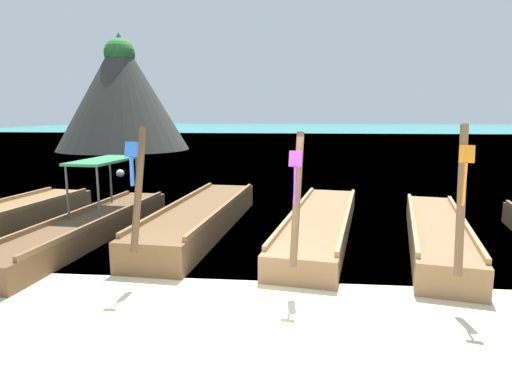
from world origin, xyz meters
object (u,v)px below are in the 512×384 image
longtail_boat_turquoise_ribbon (5,217)px  longtail_boat_green_ribbon (89,226)px  longtail_boat_violet_ribbon (320,224)px  longtail_boat_blue_ribbon (201,218)px  longtail_boat_orange_ribbon (437,233)px  karst_rock (119,94)px  mooring_buoy_near (120,173)px

longtail_boat_turquoise_ribbon → longtail_boat_green_ribbon: 2.75m
longtail_boat_violet_ribbon → longtail_boat_blue_ribbon: bearing=178.6°
longtail_boat_blue_ribbon → longtail_boat_turquoise_ribbon: bearing=-178.0°
longtail_boat_orange_ribbon → karst_rock: size_ratio=0.59×
longtail_boat_turquoise_ribbon → mooring_buoy_near: longtail_boat_turquoise_ribbon is taller
longtail_boat_violet_ribbon → longtail_boat_turquoise_ribbon: bearing=-179.3°
karst_rock → longtail_boat_violet_ribbon: bearing=-58.6°
longtail_boat_blue_ribbon → karst_rock: (-11.94, 24.32, 4.04)m
longtail_boat_violet_ribbon → longtail_boat_green_ribbon: bearing=-170.2°
longtail_boat_orange_ribbon → mooring_buoy_near: (-11.08, 9.59, -0.11)m
mooring_buoy_near → longtail_boat_orange_ribbon: bearing=-40.9°
longtail_boat_blue_ribbon → karst_rock: karst_rock is taller
longtail_boat_blue_ribbon → longtail_boat_orange_ribbon: bearing=-8.6°
mooring_buoy_near → longtail_boat_turquoise_ribbon: bearing=-85.9°
longtail_boat_turquoise_ribbon → longtail_boat_violet_ribbon: size_ratio=0.83×
longtail_boat_green_ribbon → longtail_boat_orange_ribbon: 7.81m
longtail_boat_turquoise_ribbon → karst_rock: size_ratio=0.56×
longtail_boat_blue_ribbon → longtail_boat_violet_ribbon: bearing=-1.4°
longtail_boat_green_ribbon → mooring_buoy_near: 10.30m
longtail_boat_orange_ribbon → karst_rock: bearing=124.6°
longtail_boat_blue_ribbon → mooring_buoy_near: (-5.68, 8.78, -0.14)m
longtail_boat_green_ribbon → mooring_buoy_near: (-3.28, 9.77, -0.13)m
longtail_boat_turquoise_ribbon → longtail_boat_violet_ribbon: (7.96, 0.10, -0.01)m
longtail_boat_violet_ribbon → mooring_buoy_near: (-8.61, 8.85, -0.08)m
longtail_boat_turquoise_ribbon → longtail_boat_green_ribbon: size_ratio=0.87×
longtail_boat_orange_ribbon → karst_rock: (-17.34, 25.13, 4.07)m
longtail_boat_violet_ribbon → karst_rock: (-14.86, 24.39, 4.10)m
mooring_buoy_near → longtail_boat_blue_ribbon: bearing=-57.1°
longtail_boat_blue_ribbon → mooring_buoy_near: size_ratio=19.74×
longtail_boat_turquoise_ribbon → longtail_boat_blue_ribbon: size_ratio=0.86×
longtail_boat_green_ribbon → karst_rock: bearing=110.6°
longtail_boat_green_ribbon → karst_rock: size_ratio=0.65×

